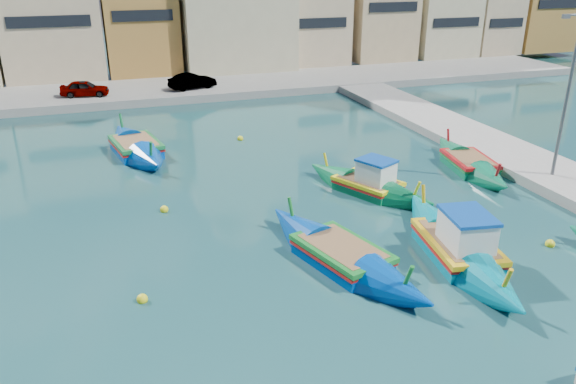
{
  "coord_description": "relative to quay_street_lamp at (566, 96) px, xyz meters",
  "views": [
    {
      "loc": [
        -2.8,
        -13.82,
        10.12
      ],
      "look_at": [
        4.0,
        6.0,
        1.4
      ],
      "focal_mm": 35.0,
      "sensor_mm": 36.0,
      "label": 1
    }
  ],
  "objects": [
    {
      "name": "mooring_buoys",
      "position": [
        -16.12,
        0.69,
        -4.26
      ],
      "size": [
        22.65,
        22.63,
        0.36
      ],
      "color": "yellow",
      "rests_on": "ground"
    },
    {
      "name": "north_townhouses",
      "position": [
        -10.77,
        33.36,
        0.66
      ],
      "size": [
        83.2,
        7.87,
        10.19
      ],
      "color": "tan",
      "rests_on": "ground"
    },
    {
      "name": "luzzu_green",
      "position": [
        -18.57,
        11.27,
        -4.04
      ],
      "size": [
        3.7,
        8.91,
        2.73
      ],
      "color": "#0045AA",
      "rests_on": "ground"
    },
    {
      "name": "luzzu_turquoise_cabin",
      "position": [
        -8.5,
        -4.69,
        -3.97
      ],
      "size": [
        3.59,
        9.61,
        3.02
      ],
      "color": "#008196",
      "rests_on": "ground"
    },
    {
      "name": "quay_street_lamp",
      "position": [
        0.0,
        0.0,
        0.0
      ],
      "size": [
        1.18,
        0.16,
        8.0
      ],
      "color": "#595B60",
      "rests_on": "ground"
    },
    {
      "name": "luzzu_blue_south",
      "position": [
        -12.7,
        -3.77,
        -4.07
      ],
      "size": [
        4.38,
        9.06,
        2.55
      ],
      "color": "#0041A4",
      "rests_on": "ground"
    },
    {
      "name": "ground",
      "position": [
        -17.44,
        -6.0,
        -4.34
      ],
      "size": [
        160.0,
        160.0,
        0.0
      ],
      "primitive_type": "plane",
      "color": "#164044",
      "rests_on": "ground"
    },
    {
      "name": "north_quay",
      "position": [
        -17.44,
        26.0,
        -4.04
      ],
      "size": [
        80.0,
        8.0,
        0.6
      ],
      "primitive_type": "cube",
      "color": "gray",
      "rests_on": "ground"
    },
    {
      "name": "luzzu_cyan_mid",
      "position": [
        -2.44,
        3.06,
        -4.09
      ],
      "size": [
        3.29,
        8.18,
        2.36
      ],
      "color": "#0A7049",
      "rests_on": "ground"
    },
    {
      "name": "luzzu_blue_cabin",
      "position": [
        -8.81,
        1.94,
        -4.02
      ],
      "size": [
        4.84,
        7.44,
        2.62
      ],
      "color": "#0B7340",
      "rests_on": "ground"
    }
  ]
}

